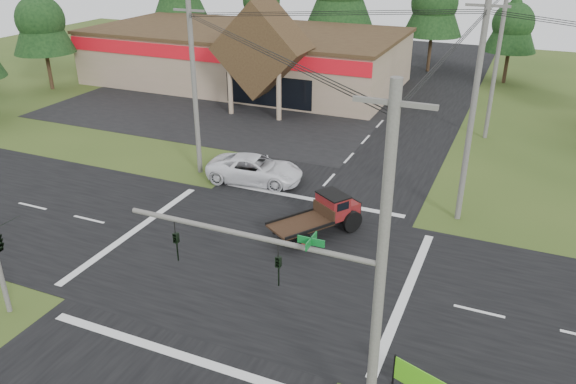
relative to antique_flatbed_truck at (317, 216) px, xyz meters
The scene contains 15 objects.
ground 3.90m from the antique_flatbed_truck, 116.69° to the right, with size 120.00×120.00×0.00m, color #324819.
road_ns 3.90m from the antique_flatbed_truck, 116.69° to the right, with size 12.00×120.00×0.02m, color black.
road_ew 3.90m from the antique_flatbed_truck, 116.69° to the right, with size 120.00×12.00×0.02m, color black.
parking_apron 22.17m from the antique_flatbed_truck, 135.11° to the left, with size 28.00×14.00×0.02m, color black.
cvs_building 31.50m from the antique_flatbed_truck, 123.58° to the left, with size 30.40×18.20×9.19m.
traffic_signal_mast 12.11m from the antique_flatbed_truck, 69.22° to the right, with size 8.12×0.24×7.00m.
utility_pole_nr 13.16m from the antique_flatbed_truck, 61.88° to the right, with size 2.00×0.30×11.00m.
utility_pole_nw 11.60m from the antique_flatbed_truck, 154.45° to the left, with size 2.00×0.30×10.50m.
utility_pole_ne 9.22m from the antique_flatbed_truck, 36.30° to the left, with size 2.00×0.30×11.50m.
utility_pole_n 20.23m from the antique_flatbed_truck, 71.30° to the left, with size 2.00×0.30×11.20m.
tree_row_d 39.19m from the antique_flatbed_truck, 92.51° to the left, with size 6.16×6.16×11.11m.
tree_row_e 37.51m from the antique_flatbed_truck, 80.23° to the left, with size 5.04×5.04×9.09m.
tree_side_w 38.00m from the antique_flatbed_truck, 153.73° to the left, with size 5.60×5.60×10.10m.
antique_flatbed_truck is the anchor object (origin of this frame).
white_pickup 7.47m from the antique_flatbed_truck, 140.99° to the left, with size 2.67×5.80×1.61m, color white.
Camera 1 is at (10.24, -20.04, 14.03)m, focal length 35.00 mm.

